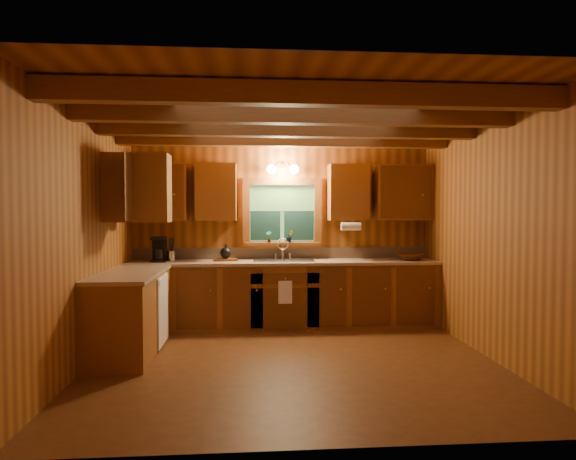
{
  "coord_description": "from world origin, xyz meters",
  "views": [
    {
      "loc": [
        -0.45,
        -5.03,
        1.56
      ],
      "look_at": [
        0.0,
        0.8,
        1.35
      ],
      "focal_mm": 30.37,
      "sensor_mm": 36.0,
      "label": 1
    }
  ],
  "objects_px": {
    "coffee_maker": "(159,249)",
    "cutting_board": "(226,260)",
    "sink": "(283,264)",
    "wicker_basket": "(411,257)"
  },
  "relations": [
    {
      "from": "sink",
      "to": "wicker_basket",
      "type": "bearing_deg",
      "value": -2.23
    },
    {
      "from": "coffee_maker",
      "to": "cutting_board",
      "type": "xyz_separation_m",
      "value": [
        0.89,
        0.06,
        -0.15
      ]
    },
    {
      "from": "sink",
      "to": "cutting_board",
      "type": "xyz_separation_m",
      "value": [
        -0.79,
        0.07,
        0.06
      ]
    },
    {
      "from": "coffee_maker",
      "to": "cutting_board",
      "type": "bearing_deg",
      "value": -1.93
    },
    {
      "from": "sink",
      "to": "wicker_basket",
      "type": "relative_size",
      "value": 2.27
    },
    {
      "from": "coffee_maker",
      "to": "sink",
      "type": "bearing_deg",
      "value": -5.86
    },
    {
      "from": "sink",
      "to": "cutting_board",
      "type": "relative_size",
      "value": 2.71
    },
    {
      "from": "sink",
      "to": "cutting_board",
      "type": "bearing_deg",
      "value": 175.28
    },
    {
      "from": "sink",
      "to": "coffee_maker",
      "type": "height_order",
      "value": "coffee_maker"
    },
    {
      "from": "sink",
      "to": "coffee_maker",
      "type": "bearing_deg",
      "value": 179.7
    }
  ]
}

